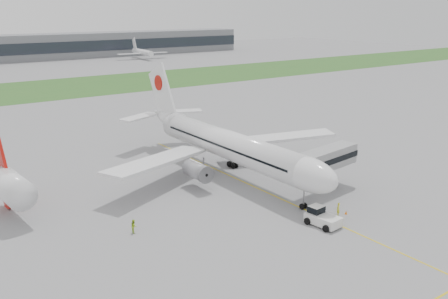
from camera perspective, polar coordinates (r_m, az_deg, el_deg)
ground at (r=85.56m, az=2.03°, el=-3.63°), size 600.00×600.00×0.00m
apron_markings at (r=81.89m, az=4.16°, el=-4.58°), size 70.00×70.00×0.04m
grass_strip at (r=192.52m, az=-20.32°, el=6.42°), size 600.00×50.00×0.02m
airliner at (r=87.60m, az=0.14°, el=0.73°), size 48.13×53.95×17.88m
pushback_tug at (r=69.96m, az=11.06°, el=-7.56°), size 3.61×4.98×2.42m
jet_bridge at (r=79.23m, az=10.88°, el=-1.42°), size 15.70×6.55×7.30m
safety_cone_left at (r=71.91m, az=11.11°, el=-7.63°), size 0.39×0.39×0.54m
safety_cone_right at (r=74.34m, az=13.77°, el=-7.00°), size 0.38×0.38×0.53m
ground_crew_near at (r=73.35m, az=12.91°, el=-6.67°), size 0.83×0.79×1.91m
ground_crew_far at (r=67.50m, az=-10.27°, el=-8.60°), size 0.93×1.06×1.83m
neighbor_aircraft at (r=75.81m, az=-23.21°, el=-3.79°), size 4.76×14.70×11.96m
distant_aircraft_right at (r=293.96m, az=-9.25°, el=10.17°), size 31.56×28.45×11.19m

